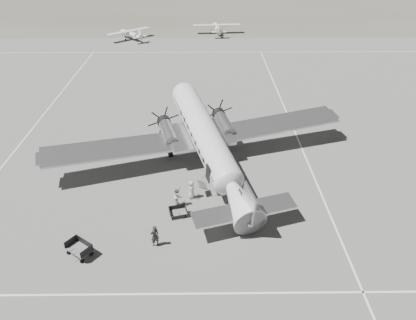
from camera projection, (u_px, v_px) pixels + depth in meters
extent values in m
plane|color=slate|center=(186.00, 175.00, 38.18)|extent=(260.00, 260.00, 0.00)
cube|color=white|center=(178.00, 294.00, 26.20)|extent=(60.00, 0.15, 0.01)
cube|color=white|center=(313.00, 174.00, 38.29)|extent=(0.15, 80.00, 0.01)
cube|color=white|center=(33.00, 128.00, 46.56)|extent=(0.15, 60.00, 0.01)
cube|color=white|center=(194.00, 52.00, 72.40)|extent=(90.00, 0.15, 0.01)
imported|color=#292929|center=(155.00, 236.00, 29.63)|extent=(0.79, 0.71, 1.82)
imported|color=silver|center=(178.00, 196.00, 33.78)|extent=(0.74, 0.93, 1.86)
imported|color=#B8B8B5|center=(191.00, 190.00, 34.71)|extent=(0.55, 0.83, 1.69)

